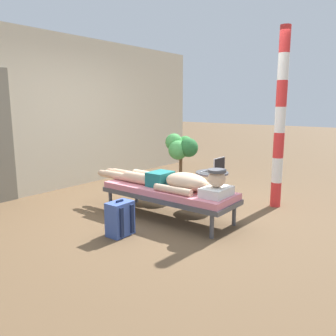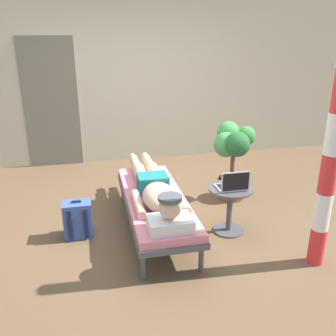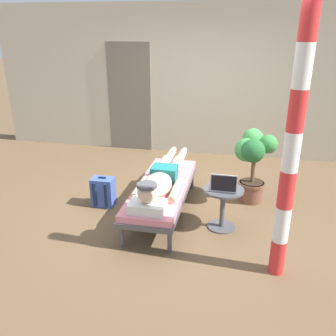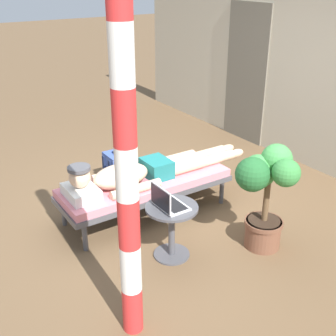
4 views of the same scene
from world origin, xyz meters
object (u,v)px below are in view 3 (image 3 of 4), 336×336
at_px(person_reclining, 161,179).
at_px(porch_post, 291,152).
at_px(backpack, 103,192).
at_px(side_table, 223,201).
at_px(potted_plant, 253,159).
at_px(lounge_chair, 162,189).
at_px(laptop, 224,186).

relative_size(person_reclining, porch_post, 0.84).
xyz_separation_m(backpack, porch_post, (2.23, -1.01, 1.09)).
height_order(backpack, porch_post, porch_post).
height_order(person_reclining, backpack, person_reclining).
xyz_separation_m(side_table, potted_plant, (0.33, 0.80, 0.28)).
bearing_deg(backpack, lounge_chair, -4.15).
xyz_separation_m(side_table, laptop, (0.00, -0.05, 0.23)).
relative_size(backpack, porch_post, 0.17).
bearing_deg(laptop, porch_post, -49.33).
distance_m(side_table, backpack, 1.66).
bearing_deg(potted_plant, backpack, -164.54).
bearing_deg(person_reclining, potted_plant, 30.61).
bearing_deg(person_reclining, side_table, -9.82).
xyz_separation_m(side_table, porch_post, (0.60, -0.75, 0.93)).
bearing_deg(laptop, person_reclining, 166.62).
height_order(person_reclining, side_table, person_reclining).
height_order(person_reclining, porch_post, porch_post).
relative_size(person_reclining, backpack, 5.12).
relative_size(person_reclining, potted_plant, 2.13).
height_order(lounge_chair, person_reclining, person_reclining).
bearing_deg(lounge_chair, side_table, -14.08).
bearing_deg(lounge_chair, potted_plant, 28.23).
bearing_deg(porch_post, laptop, 130.67).
height_order(side_table, potted_plant, potted_plant).
relative_size(side_table, backpack, 1.23).
xyz_separation_m(laptop, porch_post, (0.60, -0.70, 0.70)).
distance_m(person_reclining, laptop, 0.82).
xyz_separation_m(person_reclining, porch_post, (1.39, -0.88, 0.76)).
relative_size(side_table, potted_plant, 0.51).
distance_m(lounge_chair, porch_post, 1.93).
distance_m(side_table, porch_post, 1.33).
bearing_deg(person_reclining, lounge_chair, 90.00).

